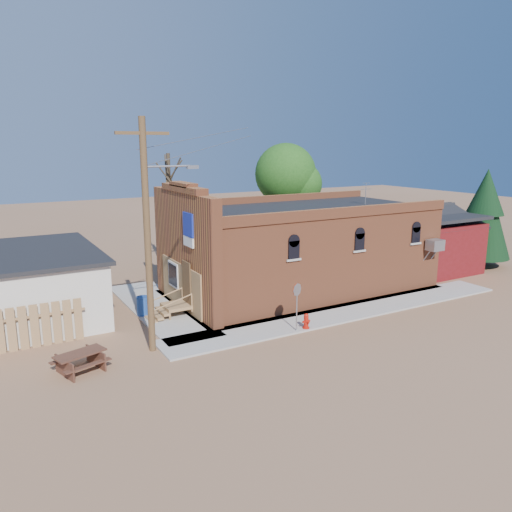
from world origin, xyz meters
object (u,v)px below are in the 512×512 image
brick_bar (298,249)px  trash_barrel (143,306)px  utility_pole (149,232)px  stop_sign (297,294)px  picnic_table (80,359)px  fire_hydrant (306,321)px

brick_bar → trash_barrel: 9.13m
brick_bar → utility_pole: 10.96m
stop_sign → picnic_table: 9.04m
utility_pole → stop_sign: bearing=-11.3°
utility_pole → picnic_table: 5.22m
stop_sign → fire_hydrant: bearing=-0.8°
fire_hydrant → trash_barrel: 7.80m
trash_barrel → picnic_table: size_ratio=0.44×
brick_bar → utility_pole: (-9.79, -4.29, 2.43)m
fire_hydrant → stop_sign: stop_sign is taller
brick_bar → stop_sign: bearing=-124.5°
utility_pole → fire_hydrant: (6.53, -1.20, -4.35)m
fire_hydrant → stop_sign: (-0.52, 0.00, 1.30)m
utility_pole → fire_hydrant: size_ratio=13.07×
brick_bar → fire_hydrant: size_ratio=23.81×
trash_barrel → fire_hydrant: bearing=-43.1°
utility_pole → trash_barrel: (0.84, 4.12, -4.24)m
utility_pole → fire_hydrant: bearing=-10.4°
fire_hydrant → trash_barrel: trash_barrel is taller
picnic_table → brick_bar: bearing=4.2°
picnic_table → stop_sign: bearing=-20.8°
brick_bar → picnic_table: bearing=-159.0°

